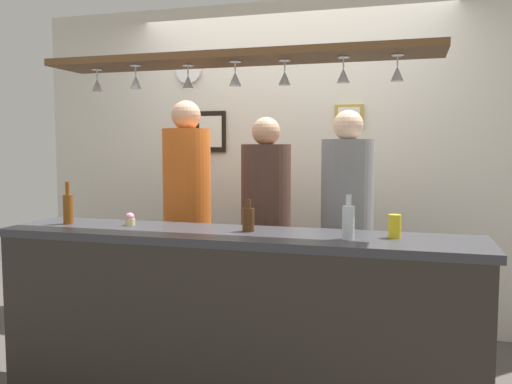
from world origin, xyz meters
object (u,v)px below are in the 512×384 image
object	(u,v)px
person_left_orange_shirt	(187,199)
person_right_grey_shirt	(347,213)
bottle_soda_clear	(348,221)
drink_can	(395,226)
picture_frame_upper_small	(349,116)
person_middle_brown_shirt	(266,213)
bottle_beer_amber_tall	(68,208)
bottle_beer_brown_stubby	(248,219)
picture_frame_caricature	(211,132)
wall_clock	(189,70)
cupcake	(130,220)

from	to	relation	value
person_left_orange_shirt	person_right_grey_shirt	world-z (taller)	person_left_orange_shirt
person_left_orange_shirt	bottle_soda_clear	xyz separation A→B (m)	(1.23, -0.77, -0.01)
drink_can	picture_frame_upper_small	size ratio (longest dim) A/B	0.55
person_middle_brown_shirt	bottle_beer_amber_tall	xyz separation A→B (m)	(-1.07, -0.70, 0.08)
person_middle_brown_shirt	bottle_beer_brown_stubby	size ratio (longest dim) A/B	9.13
person_middle_brown_shirt	bottle_beer_brown_stubby	world-z (taller)	person_middle_brown_shirt
person_right_grey_shirt	picture_frame_caricature	distance (m)	1.50
bottle_soda_clear	drink_can	size ratio (longest dim) A/B	1.89
person_middle_brown_shirt	bottle_beer_amber_tall	world-z (taller)	person_middle_brown_shirt
person_left_orange_shirt	wall_clock	world-z (taller)	wall_clock
bottle_beer_brown_stubby	cupcake	distance (m)	0.75
drink_can	picture_frame_caricature	bearing A→B (deg)	138.70
person_right_grey_shirt	bottle_soda_clear	xyz separation A→B (m)	(0.09, -0.77, 0.05)
bottle_soda_clear	bottle_beer_amber_tall	xyz separation A→B (m)	(-1.71, 0.07, 0.01)
cupcake	person_left_orange_shirt	bearing A→B (deg)	82.50
drink_can	picture_frame_upper_small	distance (m)	1.55
person_middle_brown_shirt	wall_clock	bearing A→B (deg)	141.35
picture_frame_caricature	picture_frame_upper_small	distance (m)	1.15
drink_can	picture_frame_upper_small	bearing A→B (deg)	106.19
bottle_beer_amber_tall	person_left_orange_shirt	bearing A→B (deg)	55.17
person_left_orange_shirt	cupcake	bearing A→B (deg)	-97.50
bottle_beer_amber_tall	drink_can	xyz separation A→B (m)	(1.94, 0.04, -0.04)
bottle_beer_amber_tall	picture_frame_upper_small	xyz separation A→B (m)	(1.55, 1.39, 0.61)
person_middle_brown_shirt	wall_clock	size ratio (longest dim) A/B	7.47
bottle_soda_clear	cupcake	size ratio (longest dim) A/B	2.95
cupcake	picture_frame_caricature	size ratio (longest dim) A/B	0.23
wall_clock	person_middle_brown_shirt	bearing A→B (deg)	-38.65
picture_frame_caricature	picture_frame_upper_small	bearing A→B (deg)	0.00
person_right_grey_shirt	picture_frame_upper_small	distance (m)	0.96
person_middle_brown_shirt	bottle_beer_brown_stubby	xyz separation A→B (m)	(0.08, -0.67, 0.05)
picture_frame_upper_small	picture_frame_caricature	bearing A→B (deg)	180.00
person_left_orange_shirt	person_middle_brown_shirt	size ratio (longest dim) A/B	1.08
bottle_beer_amber_tall	wall_clock	size ratio (longest dim) A/B	1.18
wall_clock	bottle_soda_clear	bearing A→B (deg)	-44.04
cupcake	drink_can	bearing A→B (deg)	-0.04
bottle_soda_clear	person_right_grey_shirt	bearing A→B (deg)	96.92
person_middle_brown_shirt	bottle_soda_clear	size ratio (longest dim) A/B	7.15
person_left_orange_shirt	bottle_beer_amber_tall	distance (m)	0.85
bottle_beer_brown_stubby	drink_can	size ratio (longest dim) A/B	1.48
person_left_orange_shirt	person_middle_brown_shirt	world-z (taller)	person_left_orange_shirt
bottle_beer_amber_tall	cupcake	distance (m)	0.41
person_left_orange_shirt	person_middle_brown_shirt	xyz separation A→B (m)	(0.58, -0.00, -0.08)
person_middle_brown_shirt	wall_clock	world-z (taller)	wall_clock
person_left_orange_shirt	bottle_soda_clear	bearing A→B (deg)	-31.94
person_left_orange_shirt	picture_frame_caricature	distance (m)	0.86
picture_frame_caricature	bottle_beer_brown_stubby	bearing A→B (deg)	-61.36
person_right_grey_shirt	picture_frame_upper_small	size ratio (longest dim) A/B	7.64
drink_can	picture_frame_caricature	world-z (taller)	picture_frame_caricature
person_left_orange_shirt	bottle_beer_brown_stubby	world-z (taller)	person_left_orange_shirt
person_right_grey_shirt	picture_frame_caricature	xyz separation A→B (m)	(-1.21, 0.69, 0.56)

